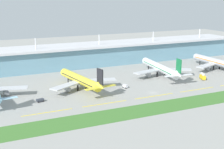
% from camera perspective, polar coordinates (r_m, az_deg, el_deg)
% --- Properties ---
extents(ground_plane, '(600.00, 600.00, 0.00)m').
position_cam_1_polar(ground_plane, '(208.71, 7.32, -3.26)').
color(ground_plane, gray).
extents(terminal_building, '(288.00, 34.00, 27.93)m').
position_cam_1_polar(terminal_building, '(289.66, -2.72, 3.71)').
color(terminal_building, '#6693A8').
rests_on(terminal_building, ground).
extents(airliner_near_middle, '(48.21, 58.97, 18.90)m').
position_cam_1_polar(airliner_near_middle, '(213.94, -5.63, -0.98)').
color(airliner_near_middle, yellow).
rests_on(airliner_near_middle, ground).
extents(airliner_far_middle, '(48.43, 65.73, 18.90)m').
position_cam_1_polar(airliner_far_middle, '(250.52, 8.67, 1.17)').
color(airliner_far_middle, silver).
rests_on(airliner_far_middle, ground).
extents(airliner_farthest, '(48.80, 60.09, 18.90)m').
position_cam_1_polar(airliner_farthest, '(284.02, 18.16, 2.15)').
color(airliner_farthest, '#ADB2BC').
rests_on(airliner_farthest, ground).
extents(taxiway_stripe_west, '(28.00, 0.70, 0.04)m').
position_cam_1_polar(taxiway_stripe_west, '(176.66, -11.54, -6.69)').
color(taxiway_stripe_west, yellow).
rests_on(taxiway_stripe_west, ground).
extents(taxiway_stripe_mid_west, '(28.00, 0.70, 0.04)m').
position_cam_1_polar(taxiway_stripe_mid_west, '(186.58, -1.31, -5.26)').
color(taxiway_stripe_mid_west, yellow).
rests_on(taxiway_stripe_mid_west, ground).
extents(taxiway_stripe_centre, '(28.00, 0.70, 0.04)m').
position_cam_1_polar(taxiway_stripe_centre, '(201.81, 7.59, -3.87)').
color(taxiway_stripe_centre, yellow).
rests_on(taxiway_stripe_centre, ground).
extents(taxiway_stripe_mid_east, '(28.00, 0.70, 0.04)m').
position_cam_1_polar(taxiway_stripe_mid_east, '(221.26, 15.07, -2.62)').
color(taxiway_stripe_mid_east, yellow).
rests_on(taxiway_stripe_mid_east, ground).
extents(grass_verge, '(300.00, 18.00, 0.10)m').
position_cam_1_polar(grass_verge, '(188.62, 11.46, -5.32)').
color(grass_verge, '#3D702D').
rests_on(grass_verge, ground).
extents(baggage_cart, '(2.72, 3.92, 2.48)m').
position_cam_1_polar(baggage_cart, '(217.19, 2.39, -2.11)').
color(baggage_cart, silver).
rests_on(baggage_cart, ground).
extents(pushback_tug, '(4.72, 3.10, 1.85)m').
position_cam_1_polar(pushback_tug, '(194.06, -12.79, -4.51)').
color(pushback_tug, '#333842').
rests_on(pushback_tug, ground).
extents(fuel_truck, '(5.07, 7.65, 4.95)m').
position_cam_1_polar(fuel_truck, '(248.66, 15.98, -0.32)').
color(fuel_truck, gold).
rests_on(fuel_truck, ground).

